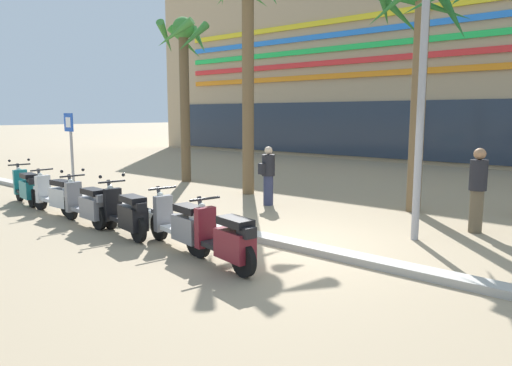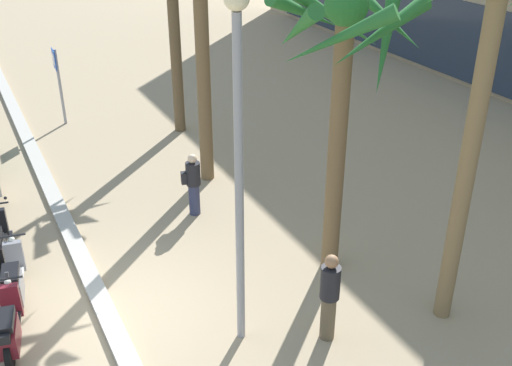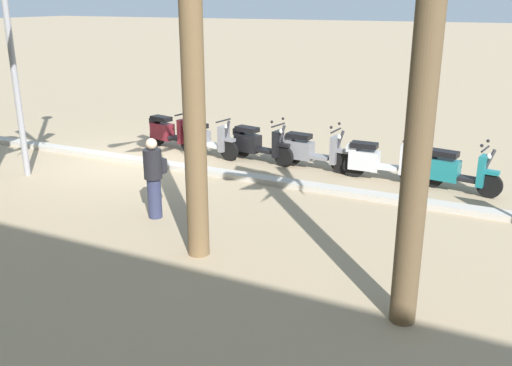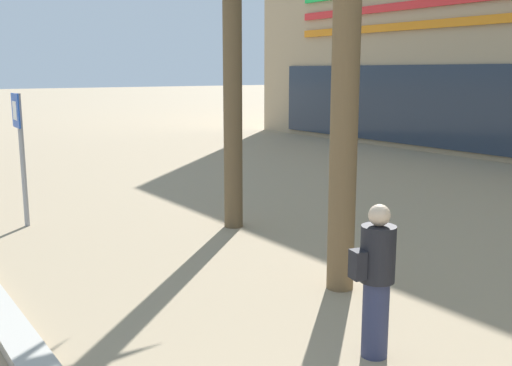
# 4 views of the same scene
# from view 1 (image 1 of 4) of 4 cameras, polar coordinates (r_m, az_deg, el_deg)

# --- Properties ---
(ground_plane) EXTENTS (200.00, 200.00, 0.00)m
(ground_plane) POSITION_cam_1_polar(r_m,az_deg,el_deg) (8.76, 4.55, -7.52)
(ground_plane) COLOR #9E896B
(curb_strip) EXTENTS (60.00, 0.36, 0.12)m
(curb_strip) POSITION_cam_1_polar(r_m,az_deg,el_deg) (8.66, 4.16, -7.28)
(curb_strip) COLOR #ADA89E
(curb_strip) RESTS_ON ground
(scooter_teal_tail_end) EXTENTS (1.72, 0.62, 1.17)m
(scooter_teal_tail_end) POSITION_cam_1_polar(r_m,az_deg,el_deg) (13.89, -25.76, -0.49)
(scooter_teal_tail_end) COLOR black
(scooter_teal_tail_end) RESTS_ON ground
(scooter_silver_lead_nearest) EXTENTS (1.81, 0.56, 1.04)m
(scooter_silver_lead_nearest) POSITION_cam_1_polar(r_m,az_deg,el_deg) (12.32, -22.78, -1.37)
(scooter_silver_lead_nearest) COLOR black
(scooter_silver_lead_nearest) RESTS_ON ground
(scooter_grey_mid_rear) EXTENTS (1.86, 0.56, 1.17)m
(scooter_grey_mid_rear) POSITION_cam_1_polar(r_m,az_deg,el_deg) (10.79, -19.57, -2.48)
(scooter_grey_mid_rear) COLOR black
(scooter_grey_mid_rear) RESTS_ON ground
(scooter_black_second_in_line) EXTENTS (1.84, 0.67, 1.17)m
(scooter_black_second_in_line) POSITION_cam_1_polar(r_m,az_deg,el_deg) (9.57, -15.26, -3.59)
(scooter_black_second_in_line) COLOR black
(scooter_black_second_in_line) RESTS_ON ground
(scooter_grey_gap_after_mid) EXTENTS (1.81, 0.66, 1.04)m
(scooter_grey_gap_after_mid) POSITION_cam_1_polar(r_m,az_deg,el_deg) (8.52, -9.03, -4.90)
(scooter_grey_gap_after_mid) COLOR black
(scooter_grey_gap_after_mid) RESTS_ON ground
(scooter_maroon_mid_front) EXTENTS (1.72, 0.67, 1.04)m
(scooter_maroon_mid_front) POSITION_cam_1_polar(r_m,az_deg,el_deg) (7.39, -3.72, -6.83)
(scooter_maroon_mid_front) COLOR black
(scooter_maroon_mid_front) RESTS_ON ground
(crossing_sign) EXTENTS (0.60, 0.13, 2.40)m
(crossing_sign) POSITION_cam_1_polar(r_m,az_deg,el_deg) (16.98, -21.29, 4.77)
(crossing_sign) COLOR #939399
(crossing_sign) RESTS_ON ground
(palm_tree_far_corner) EXTENTS (2.64, 2.56, 5.66)m
(palm_tree_far_corner) POSITION_cam_1_polar(r_m,az_deg,el_deg) (12.29, 19.25, 16.95)
(palm_tree_far_corner) COLOR brown
(palm_tree_far_corner) RESTS_ON ground
(palm_tree_near_sign) EXTENTS (2.15, 2.29, 6.76)m
(palm_tree_near_sign) POSITION_cam_1_polar(r_m,az_deg,el_deg) (14.35, -0.95, 18.57)
(palm_tree_near_sign) COLOR brown
(palm_tree_near_sign) RESTS_ON ground
(palm_tree_mid_walkway) EXTENTS (1.95, 1.89, 5.63)m
(palm_tree_mid_walkway) POSITION_cam_1_polar(r_m,az_deg,el_deg) (17.00, -8.61, 14.15)
(palm_tree_mid_walkway) COLOR brown
(palm_tree_mid_walkway) RESTS_ON ground
(pedestrian_strolling_near_curb) EXTENTS (0.34, 0.34, 1.71)m
(pedestrian_strolling_near_curb) POSITION_cam_1_polar(r_m,az_deg,el_deg) (10.50, 24.98, -0.58)
(pedestrian_strolling_near_curb) COLOR brown
(pedestrian_strolling_near_curb) RESTS_ON ground
(pedestrian_by_palm_tree) EXTENTS (0.34, 0.46, 1.54)m
(pedestrian_by_palm_tree) POSITION_cam_1_polar(r_m,az_deg,el_deg) (12.43, 1.46, 1.03)
(pedestrian_by_palm_tree) COLOR #2D3351
(pedestrian_by_palm_tree) RESTS_ON ground
(street_lamp) EXTENTS (0.36, 0.36, 5.98)m
(street_lamp) POSITION_cam_1_polar(r_m,az_deg,el_deg) (9.46, 19.47, 15.84)
(street_lamp) COLOR #939399
(street_lamp) RESTS_ON ground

